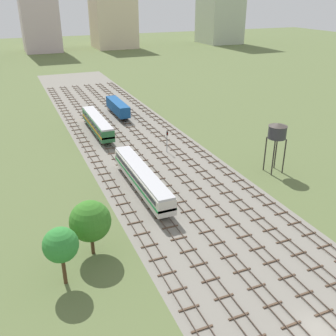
% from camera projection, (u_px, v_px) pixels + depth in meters
% --- Properties ---
extents(ground_plane, '(480.00, 480.00, 0.00)m').
position_uv_depth(ground_plane, '(137.00, 144.00, 85.25)').
color(ground_plane, '#5B6B3D').
extents(ballast_bed, '(25.16, 176.00, 0.01)m').
position_uv_depth(ballast_bed, '(137.00, 144.00, 85.25)').
color(ballast_bed, gray).
rests_on(ballast_bed, ground).
extents(track_far_left, '(2.40, 126.00, 0.29)m').
position_uv_depth(track_far_left, '(88.00, 148.00, 82.30)').
color(track_far_left, '#47382D').
rests_on(track_far_left, ground).
extents(track_left, '(2.40, 126.00, 0.29)m').
position_uv_depth(track_left, '(108.00, 146.00, 83.79)').
color(track_left, '#47382D').
rests_on(track_left, ground).
extents(track_centre_left, '(2.40, 126.00, 0.29)m').
position_uv_depth(track_centre_left, '(127.00, 143.00, 85.28)').
color(track_centre_left, '#47382D').
rests_on(track_centre_left, ground).
extents(track_centre, '(2.40, 126.00, 0.29)m').
position_uv_depth(track_centre, '(145.00, 140.00, 86.77)').
color(track_centre, '#47382D').
rests_on(track_centre, ground).
extents(track_centre_right, '(2.40, 126.00, 0.29)m').
position_uv_depth(track_centre_right, '(162.00, 138.00, 88.26)').
color(track_centre_right, '#47382D').
rests_on(track_centre_right, ground).
extents(track_right, '(2.40, 126.00, 0.29)m').
position_uv_depth(track_right, '(179.00, 136.00, 89.75)').
color(track_right, '#47382D').
rests_on(track_right, ground).
extents(passenger_coach_left_nearest, '(2.96, 22.00, 3.80)m').
position_uv_depth(passenger_coach_left_nearest, '(142.00, 177.00, 63.88)').
color(passenger_coach_left_nearest, beige).
rests_on(passenger_coach_left_nearest, ground).
extents(diesel_railcar_left_near, '(2.96, 20.50, 3.80)m').
position_uv_depth(diesel_railcar_left_near, '(97.00, 123.00, 90.31)').
color(diesel_railcar_left_near, '#286638').
rests_on(diesel_railcar_left_near, ground).
extents(freight_boxcar_centre_mid, '(2.87, 14.00, 3.60)m').
position_uv_depth(freight_boxcar_centre_mid, '(118.00, 107.00, 103.76)').
color(freight_boxcar_centre_mid, '#194C8C').
rests_on(freight_boxcar_centre_mid, ground).
extents(water_tower, '(3.39, 3.39, 9.38)m').
position_uv_depth(water_tower, '(277.00, 132.00, 68.89)').
color(water_tower, '#2D2826').
rests_on(water_tower, ground).
extents(signal_post_nearest, '(0.28, 0.47, 4.62)m').
position_uv_depth(signal_post_nearest, '(167.00, 139.00, 79.64)').
color(signal_post_nearest, gray).
rests_on(signal_post_nearest, ground).
extents(lineside_tree_0, '(5.18, 5.18, 7.39)m').
position_uv_depth(lineside_tree_0, '(90.00, 221.00, 47.54)').
color(lineside_tree_0, '#4C331E').
rests_on(lineside_tree_0, ground).
extents(lineside_tree_2, '(3.98, 3.98, 7.26)m').
position_uv_depth(lineside_tree_2, '(61.00, 245.00, 42.30)').
color(lineside_tree_2, '#4C331E').
rests_on(lineside_tree_2, ground).
extents(skyline_tower_1, '(19.34, 22.34, 49.79)m').
position_uv_depth(skyline_tower_1, '(37.00, 4.00, 209.01)').
color(skyline_tower_1, beige).
rests_on(skyline_tower_1, ground).
extents(skyline_tower_2, '(23.75, 23.75, 38.03)m').
position_uv_depth(skyline_tower_2, '(113.00, 14.00, 226.71)').
color(skyline_tower_2, beige).
rests_on(skyline_tower_2, ground).
extents(skyline_tower_3, '(22.55, 25.91, 50.78)m').
position_uv_depth(skyline_tower_3, '(221.00, 1.00, 245.19)').
color(skyline_tower_3, '#B5BEA6').
rests_on(skyline_tower_3, ground).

